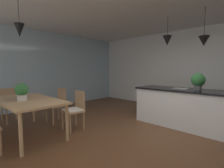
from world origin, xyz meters
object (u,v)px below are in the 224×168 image
(kitchen_island, at_px, (182,107))
(potted_plant_on_table, at_px, (22,91))
(dining_table, at_px, (28,103))
(chair_far_left, at_px, (57,104))
(vase_on_dining_table, at_px, (24,94))
(potted_plant_on_island, at_px, (198,80))
(chair_far_right, at_px, (75,109))
(chair_window_end, at_px, (11,104))

(kitchen_island, xyz_separation_m, potted_plant_on_table, (-2.01, -2.91, 0.47))
(dining_table, relative_size, chair_far_left, 2.07)
(kitchen_island, bearing_deg, dining_table, -126.27)
(chair_far_left, relative_size, vase_on_dining_table, 4.13)
(kitchen_island, distance_m, potted_plant_on_table, 3.57)
(kitchen_island, height_order, potted_plant_on_island, potted_plant_on_island)
(chair_far_right, height_order, chair_far_left, same)
(chair_window_end, distance_m, chair_far_left, 1.22)
(chair_far_left, distance_m, potted_plant_on_table, 1.16)
(chair_far_left, xyz_separation_m, potted_plant_on_island, (2.80, 1.94, 0.64))
(chair_far_right, distance_m, kitchen_island, 2.54)
(kitchen_island, distance_m, potted_plant_on_island, 0.74)
(dining_table, xyz_separation_m, kitchen_island, (2.05, 2.79, -0.22))
(chair_far_right, xyz_separation_m, chair_far_left, (-0.82, -0.00, 0.00))
(chair_far_right, xyz_separation_m, potted_plant_on_table, (-0.37, -0.97, 0.46))
(chair_far_left, relative_size, potted_plant_on_table, 2.53)
(dining_table, distance_m, chair_window_end, 1.29)
(potted_plant_on_table, bearing_deg, potted_plant_on_island, 51.02)
(dining_table, xyz_separation_m, chair_far_right, (0.41, 0.85, -0.21))
(kitchen_island, relative_size, vase_on_dining_table, 10.23)
(kitchen_island, bearing_deg, chair_far_right, -130.24)
(dining_table, distance_m, potted_plant_on_island, 3.70)
(chair_far_left, height_order, vase_on_dining_table, vase_on_dining_table)
(dining_table, xyz_separation_m, potted_plant_on_table, (0.03, -0.12, 0.26))
(dining_table, bearing_deg, potted_plant_on_island, 49.43)
(chair_far_right, distance_m, chair_window_end, 1.88)
(potted_plant_on_table, height_order, vase_on_dining_table, potted_plant_on_table)
(chair_far_left, height_order, potted_plant_on_table, potted_plant_on_table)
(vase_on_dining_table, bearing_deg, dining_table, 6.81)
(kitchen_island, bearing_deg, potted_plant_on_table, -124.68)
(potted_plant_on_island, xyz_separation_m, vase_on_dining_table, (-2.55, -2.81, -0.26))
(dining_table, height_order, chair_far_right, chair_far_right)
(dining_table, relative_size, potted_plant_on_table, 5.24)
(chair_window_end, distance_m, potted_plant_on_table, 1.39)
(chair_far_right, bearing_deg, potted_plant_on_table, -111.01)
(dining_table, relative_size, vase_on_dining_table, 8.56)
(dining_table, height_order, chair_far_left, chair_far_left)
(chair_far_right, height_order, potted_plant_on_table, potted_plant_on_table)
(kitchen_island, height_order, vase_on_dining_table, vase_on_dining_table)
(potted_plant_on_island, relative_size, potted_plant_on_table, 1.11)
(chair_far_left, bearing_deg, dining_table, -64.44)
(chair_far_left, bearing_deg, kitchen_island, 38.29)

